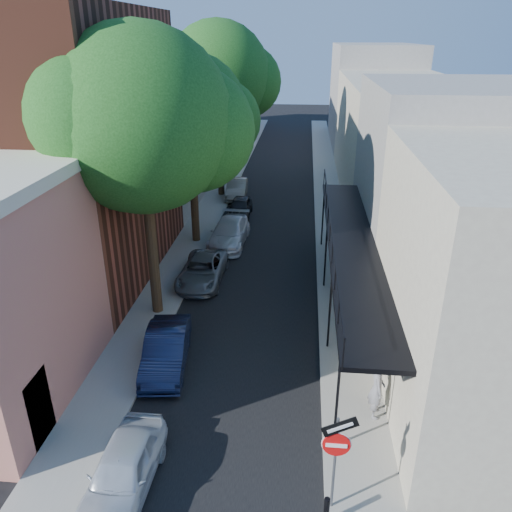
% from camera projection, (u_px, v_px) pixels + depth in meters
% --- Properties ---
extents(road_surface, '(6.00, 64.00, 0.01)m').
position_uv_depth(road_surface, '(275.00, 186.00, 39.13)').
color(road_surface, black).
rests_on(road_surface, ground).
extents(sidewalk_left, '(2.00, 64.00, 0.12)m').
position_uv_depth(sidewalk_left, '(225.00, 184.00, 39.46)').
color(sidewalk_left, gray).
rests_on(sidewalk_left, ground).
extents(sidewalk_right, '(2.00, 64.00, 0.12)m').
position_uv_depth(sidewalk_right, '(327.00, 186.00, 38.75)').
color(sidewalk_right, gray).
rests_on(sidewalk_right, ground).
extents(buildings_left, '(10.10, 59.10, 12.00)m').
position_uv_depth(buildings_left, '(150.00, 122.00, 36.81)').
color(buildings_left, '#C06D62').
rests_on(buildings_left, ground).
extents(buildings_right, '(9.80, 55.00, 10.00)m').
position_uv_depth(buildings_right, '(400.00, 132.00, 36.07)').
color(buildings_right, beige).
rests_on(buildings_right, ground).
extents(sign_post, '(0.89, 0.17, 2.99)m').
position_uv_depth(sign_post, '(336.00, 448.00, 11.63)').
color(sign_post, '#595B60').
rests_on(sign_post, ground).
extents(bollard, '(0.14, 0.14, 0.80)m').
position_uv_depth(bollard, '(326.00, 511.00, 11.83)').
color(bollard, black).
rests_on(bollard, sidewalk_right).
extents(oak_near, '(7.48, 6.80, 11.42)m').
position_uv_depth(oak_near, '(154.00, 123.00, 18.27)').
color(oak_near, black).
rests_on(oak_near, ground).
extents(oak_mid, '(6.60, 6.00, 10.20)m').
position_uv_depth(oak_mid, '(198.00, 115.00, 25.86)').
color(oak_mid, black).
rests_on(oak_mid, ground).
extents(oak_far, '(7.70, 7.00, 11.90)m').
position_uv_depth(oak_far, '(225.00, 77.00, 33.58)').
color(oak_far, black).
rests_on(oak_far, ground).
extents(parked_car_a, '(1.58, 3.79, 1.28)m').
position_uv_depth(parked_car_a, '(123.00, 470.00, 12.78)').
color(parked_car_a, silver).
rests_on(parked_car_a, ground).
extents(parked_car_b, '(1.90, 4.17, 1.33)m').
position_uv_depth(parked_car_b, '(166.00, 350.00, 17.63)').
color(parked_car_b, '#111936').
rests_on(parked_car_b, ground).
extents(parked_car_c, '(2.00, 4.27, 1.18)m').
position_uv_depth(parked_car_c, '(202.00, 270.00, 23.71)').
color(parked_car_c, slate).
rests_on(parked_car_c, ground).
extents(parked_car_d, '(2.09, 4.77, 1.36)m').
position_uv_depth(parked_car_d, '(229.00, 233.00, 27.96)').
color(parked_car_d, silver).
rests_on(parked_car_d, ground).
extents(parked_car_e, '(1.44, 3.52, 1.20)m').
position_uv_depth(parked_car_e, '(240.00, 207.00, 32.35)').
color(parked_car_e, black).
rests_on(parked_car_e, ground).
extents(parked_car_f, '(1.60, 4.05, 1.31)m').
position_uv_depth(parked_car_f, '(237.00, 189.00, 36.07)').
color(parked_car_f, slate).
rests_on(parked_car_f, ground).
extents(pedestrian, '(0.49, 0.73, 1.98)m').
position_uv_depth(pedestrian, '(377.00, 389.00, 15.01)').
color(pedestrian, slate).
rests_on(pedestrian, sidewalk_right).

